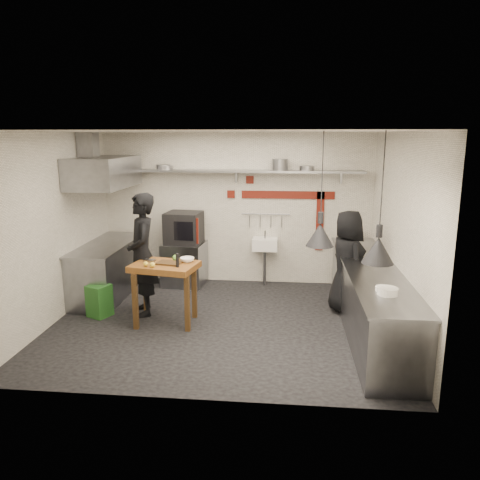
# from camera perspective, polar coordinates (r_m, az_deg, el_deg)

# --- Properties ---
(floor) EXTENTS (5.00, 5.00, 0.00)m
(floor) POSITION_cam_1_polar(r_m,az_deg,el_deg) (7.13, -2.21, -10.04)
(floor) COLOR black
(floor) RESTS_ON ground
(ceiling) EXTENTS (5.00, 5.00, 0.00)m
(ceiling) POSITION_cam_1_polar(r_m,az_deg,el_deg) (6.58, -2.42, 13.08)
(ceiling) COLOR beige
(ceiling) RESTS_ON floor
(wall_back) EXTENTS (5.00, 0.04, 2.80)m
(wall_back) POSITION_cam_1_polar(r_m,az_deg,el_deg) (8.77, -0.43, 3.79)
(wall_back) COLOR white
(wall_back) RESTS_ON floor
(wall_front) EXTENTS (5.00, 0.04, 2.80)m
(wall_front) POSITION_cam_1_polar(r_m,az_deg,el_deg) (4.71, -5.82, -4.06)
(wall_front) COLOR white
(wall_front) RESTS_ON floor
(wall_left) EXTENTS (0.04, 4.20, 2.80)m
(wall_left) POSITION_cam_1_polar(r_m,az_deg,el_deg) (7.48, -21.65, 1.35)
(wall_left) COLOR white
(wall_left) RESTS_ON floor
(wall_right) EXTENTS (0.04, 4.20, 2.80)m
(wall_right) POSITION_cam_1_polar(r_m,az_deg,el_deg) (6.84, 18.91, 0.59)
(wall_right) COLOR white
(wall_right) RESTS_ON floor
(red_band_horiz) EXTENTS (1.70, 0.02, 0.14)m
(red_band_horiz) POSITION_cam_1_polar(r_m,az_deg,el_deg) (8.66, 5.84, 5.49)
(red_band_horiz) COLOR #5F150D
(red_band_horiz) RESTS_ON wall_back
(red_band_vert) EXTENTS (0.14, 0.02, 1.10)m
(red_band_vert) POSITION_cam_1_polar(r_m,az_deg,el_deg) (8.76, 9.70, 2.27)
(red_band_vert) COLOR #5F150D
(red_band_vert) RESTS_ON wall_back
(red_tile_a) EXTENTS (0.14, 0.02, 0.14)m
(red_tile_a) POSITION_cam_1_polar(r_m,az_deg,el_deg) (8.66, 1.21, 7.35)
(red_tile_a) COLOR #5F150D
(red_tile_a) RESTS_ON wall_back
(red_tile_b) EXTENTS (0.14, 0.02, 0.14)m
(red_tile_b) POSITION_cam_1_polar(r_m,az_deg,el_deg) (8.72, -1.10, 5.60)
(red_tile_b) COLOR #5F150D
(red_tile_b) RESTS_ON wall_back
(back_shelf) EXTENTS (4.60, 0.34, 0.04)m
(back_shelf) POSITION_cam_1_polar(r_m,az_deg,el_deg) (8.51, -0.57, 8.40)
(back_shelf) COLOR slate
(back_shelf) RESTS_ON wall_back
(shelf_bracket_left) EXTENTS (0.04, 0.06, 0.24)m
(shelf_bracket_left) POSITION_cam_1_polar(r_m,az_deg,el_deg) (9.07, -12.60, 7.73)
(shelf_bracket_left) COLOR slate
(shelf_bracket_left) RESTS_ON wall_back
(shelf_bracket_mid) EXTENTS (0.04, 0.06, 0.24)m
(shelf_bracket_mid) POSITION_cam_1_polar(r_m,az_deg,el_deg) (8.67, -0.46, 7.82)
(shelf_bracket_mid) COLOR slate
(shelf_bracket_mid) RESTS_ON wall_back
(shelf_bracket_right) EXTENTS (0.04, 0.06, 0.24)m
(shelf_bracket_right) POSITION_cam_1_polar(r_m,az_deg,el_deg) (8.67, 12.24, 7.54)
(shelf_bracket_right) COLOR slate
(shelf_bracket_right) RESTS_ON wall_back
(pan_far_left) EXTENTS (0.30, 0.30, 0.09)m
(pan_far_left) POSITION_cam_1_polar(r_m,az_deg,el_deg) (8.75, -9.32, 8.78)
(pan_far_left) COLOR slate
(pan_far_left) RESTS_ON back_shelf
(pan_mid_left) EXTENTS (0.29, 0.29, 0.07)m
(pan_mid_left) POSITION_cam_1_polar(r_m,az_deg,el_deg) (8.73, -9.00, 8.72)
(pan_mid_left) COLOR slate
(pan_mid_left) RESTS_ON back_shelf
(stock_pot) EXTENTS (0.32, 0.32, 0.20)m
(stock_pot) POSITION_cam_1_polar(r_m,az_deg,el_deg) (8.45, 4.90, 9.15)
(stock_pot) COLOR slate
(stock_pot) RESTS_ON back_shelf
(pan_right) EXTENTS (0.30, 0.30, 0.08)m
(pan_right) POSITION_cam_1_polar(r_m,az_deg,el_deg) (8.46, 8.16, 8.66)
(pan_right) COLOR slate
(pan_right) RESTS_ON back_shelf
(oven_stand) EXTENTS (0.79, 0.74, 0.80)m
(oven_stand) POSITION_cam_1_polar(r_m,az_deg,el_deg) (8.82, -6.76, -2.90)
(oven_stand) COLOR slate
(oven_stand) RESTS_ON floor
(combi_oven) EXTENTS (0.68, 0.64, 0.58)m
(combi_oven) POSITION_cam_1_polar(r_m,az_deg,el_deg) (8.64, -6.86, 1.48)
(combi_oven) COLOR black
(combi_oven) RESTS_ON oven_stand
(oven_door) EXTENTS (0.54, 0.09, 0.46)m
(oven_door) POSITION_cam_1_polar(r_m,az_deg,el_deg) (8.40, -6.85, 1.17)
(oven_door) COLOR #5F150D
(oven_door) RESTS_ON combi_oven
(oven_glass) EXTENTS (0.35, 0.05, 0.34)m
(oven_glass) POSITION_cam_1_polar(r_m,az_deg,el_deg) (8.34, -6.90, 1.08)
(oven_glass) COLOR black
(oven_glass) RESTS_ON oven_door
(hand_sink) EXTENTS (0.46, 0.34, 0.22)m
(hand_sink) POSITION_cam_1_polar(r_m,az_deg,el_deg) (8.67, 3.07, -0.50)
(hand_sink) COLOR white
(hand_sink) RESTS_ON wall_back
(sink_tap) EXTENTS (0.03, 0.03, 0.14)m
(sink_tap) POSITION_cam_1_polar(r_m,az_deg,el_deg) (8.63, 3.08, 0.66)
(sink_tap) COLOR slate
(sink_tap) RESTS_ON hand_sink
(sink_drain) EXTENTS (0.06, 0.06, 0.66)m
(sink_drain) POSITION_cam_1_polar(r_m,az_deg,el_deg) (8.74, 3.02, -3.37)
(sink_drain) COLOR slate
(sink_drain) RESTS_ON floor
(utensil_rail) EXTENTS (0.90, 0.02, 0.02)m
(utensil_rail) POSITION_cam_1_polar(r_m,az_deg,el_deg) (8.70, 3.15, 3.17)
(utensil_rail) COLOR slate
(utensil_rail) RESTS_ON wall_back
(counter_right) EXTENTS (0.70, 3.80, 0.90)m
(counter_right) POSITION_cam_1_polar(r_m,az_deg,el_deg) (7.02, 15.56, -6.95)
(counter_right) COLOR slate
(counter_right) RESTS_ON floor
(counter_right_top) EXTENTS (0.76, 3.90, 0.03)m
(counter_right_top) POSITION_cam_1_polar(r_m,az_deg,el_deg) (6.88, 15.78, -3.30)
(counter_right_top) COLOR slate
(counter_right_top) RESTS_ON counter_right
(plate_stack) EXTENTS (0.23, 0.23, 0.09)m
(plate_stack) POSITION_cam_1_polar(r_m,az_deg,el_deg) (5.74, 17.57, -5.99)
(plate_stack) COLOR white
(plate_stack) RESTS_ON counter_right_top
(small_bowl_right) EXTENTS (0.24, 0.24, 0.05)m
(small_bowl_right) POSITION_cam_1_polar(r_m,az_deg,el_deg) (5.88, 17.07, -5.70)
(small_bowl_right) COLOR white
(small_bowl_right) RESTS_ON counter_right_top
(counter_left) EXTENTS (0.70, 1.90, 0.90)m
(counter_left) POSITION_cam_1_polar(r_m,az_deg,el_deg) (8.48, -15.82, -3.58)
(counter_left) COLOR slate
(counter_left) RESTS_ON floor
(counter_left_top) EXTENTS (0.76, 2.00, 0.03)m
(counter_left_top) POSITION_cam_1_polar(r_m,az_deg,el_deg) (8.37, -16.01, -0.52)
(counter_left_top) COLOR slate
(counter_left_top) RESTS_ON counter_left
(extractor_hood) EXTENTS (0.78, 1.60, 0.50)m
(extractor_hood) POSITION_cam_1_polar(r_m,az_deg,el_deg) (8.17, -16.21, 7.94)
(extractor_hood) COLOR slate
(extractor_hood) RESTS_ON ceiling
(hood_duct) EXTENTS (0.28, 0.28, 0.50)m
(hood_duct) POSITION_cam_1_polar(r_m,az_deg,el_deg) (8.24, -18.03, 10.66)
(hood_duct) COLOR slate
(hood_duct) RESTS_ON ceiling
(green_bin) EXTENTS (0.40, 0.40, 0.50)m
(green_bin) POSITION_cam_1_polar(r_m,az_deg,el_deg) (7.61, -16.77, -7.08)
(green_bin) COLOR #235F20
(green_bin) RESTS_ON floor
(prep_table) EXTENTS (1.02, 0.80, 0.92)m
(prep_table) POSITION_cam_1_polar(r_m,az_deg,el_deg) (7.05, -9.07, -6.47)
(prep_table) COLOR brown
(prep_table) RESTS_ON floor
(cutting_board) EXTENTS (0.37, 0.29, 0.02)m
(cutting_board) POSITION_cam_1_polar(r_m,az_deg,el_deg) (6.89, -8.65, -2.78)
(cutting_board) COLOR #432C15
(cutting_board) RESTS_ON prep_table
(pepper_mill) EXTENTS (0.05, 0.05, 0.20)m
(pepper_mill) POSITION_cam_1_polar(r_m,az_deg,el_deg) (6.68, -7.64, -2.47)
(pepper_mill) COLOR black
(pepper_mill) RESTS_ON prep_table
(lemon_a) EXTENTS (0.08, 0.08, 0.07)m
(lemon_a) POSITION_cam_1_polar(r_m,az_deg,el_deg) (6.80, -11.40, -2.87)
(lemon_a) COLOR gold
(lemon_a) RESTS_ON prep_table
(lemon_b) EXTENTS (0.10, 0.10, 0.08)m
(lemon_b) POSITION_cam_1_polar(r_m,az_deg,el_deg) (6.73, -10.63, -3.00)
(lemon_b) COLOR gold
(lemon_b) RESTS_ON prep_table
(veg_ball) EXTENTS (0.12, 0.12, 0.09)m
(veg_ball) POSITION_cam_1_polar(r_m,az_deg,el_deg) (7.01, -7.89, -2.18)
(veg_ball) COLOR #589633
(veg_ball) RESTS_ON prep_table
(steel_tray) EXTENTS (0.18, 0.14, 0.03)m
(steel_tray) POSITION_cam_1_polar(r_m,az_deg,el_deg) (7.06, -10.97, -2.47)
(steel_tray) COLOR slate
(steel_tray) RESTS_ON prep_table
(bowl) EXTENTS (0.26, 0.26, 0.07)m
(bowl) POSITION_cam_1_polar(r_m,az_deg,el_deg) (6.95, -6.45, -2.41)
(bowl) COLOR white
(bowl) RESTS_ON prep_table
(heat_lamp_near) EXTENTS (0.35, 0.35, 1.40)m
(heat_lamp_near) POSITION_cam_1_polar(r_m,az_deg,el_deg) (5.79, 9.93, 6.02)
(heat_lamp_near) COLOR black
(heat_lamp_near) RESTS_ON ceiling
(heat_lamp_far) EXTENTS (0.46, 0.46, 1.45)m
(heat_lamp_far) POSITION_cam_1_polar(r_m,az_deg,el_deg) (5.30, 16.87, 4.84)
(heat_lamp_far) COLOR black
(heat_lamp_far) RESTS_ON ceiling
(chef_left) EXTENTS (0.67, 0.81, 1.90)m
(chef_left) POSITION_cam_1_polar(r_m,az_deg,el_deg) (7.36, -11.82, -1.76)
(chef_left) COLOR black
(chef_left) RESTS_ON floor
(chef_right) EXTENTS (0.76, 0.92, 1.63)m
(chef_right) POSITION_cam_1_polar(r_m,az_deg,el_deg) (7.48, 12.92, -2.66)
(chef_right) COLOR black
(chef_right) RESTS_ON floor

